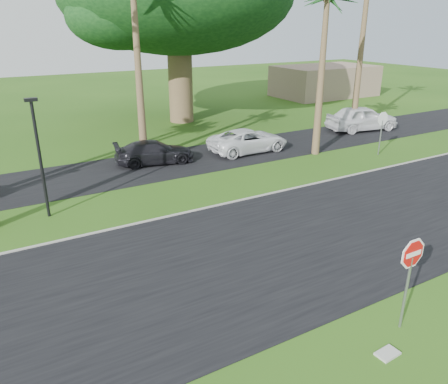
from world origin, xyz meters
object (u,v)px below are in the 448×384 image
Objects in this scene: car_minivan at (248,141)px; car_pickup at (362,118)px; car_dark at (154,152)px; stop_sign_far at (382,124)px; stop_sign_near at (411,266)px.

car_minivan is 9.86m from car_pickup.
car_pickup is (15.47, -0.03, 0.25)m from car_dark.
stop_sign_far reaches higher than car_minivan.
car_pickup is (15.16, 15.86, -0.91)m from stop_sign_near.
stop_sign_far reaches higher than car_pickup.
car_minivan is (-6.18, 4.28, -1.11)m from stop_sign_far.
stop_sign_far is at bearing 43.73° from stop_sign_near.
car_dark is at bearing 83.70° from car_minivan.
stop_sign_far is (11.50, 11.00, 0.00)m from stop_sign_near.
stop_sign_near is 16.21m from car_minivan.
car_pickup is at bearing -126.99° from stop_sign_far.
car_minivan reaches higher than car_dark.
stop_sign_far is at bearing 153.22° from car_pickup.
stop_sign_near and stop_sign_far have the same top height.
stop_sign_near is 21.96m from car_pickup.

